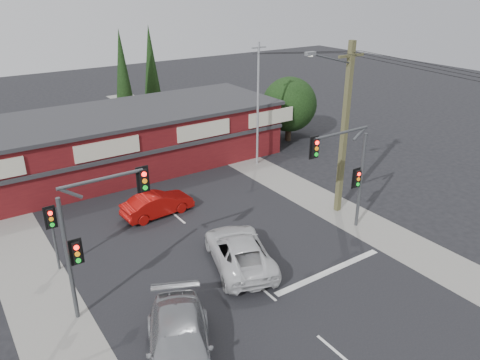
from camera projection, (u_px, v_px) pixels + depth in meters
ground at (252, 280)px, 21.84m from camera, size 120.00×120.00×0.00m
road_strip at (199, 236)px, 25.64m from camera, size 14.00×70.00×0.01m
verge_left at (36, 288)px, 21.27m from camera, size 3.00×70.00×0.02m
verge_right at (315, 198)px, 30.01m from camera, size 3.00×70.00×0.02m
stop_line at (329, 271)px, 22.50m from camera, size 6.50×0.35×0.01m
white_suv at (239, 251)px, 22.76m from camera, size 4.22×6.14×1.56m
silver_suv at (180, 346)px, 16.79m from camera, size 4.49×6.20×1.67m
red_sedan at (158, 204)px, 27.65m from camera, size 4.37×1.79×1.41m
lane_dashes at (179, 218)px, 27.50m from camera, size 0.12×52.51×0.01m
shop_building at (103, 143)px, 33.40m from camera, size 27.30×8.40×4.22m
tree_cluster at (288, 106)px, 39.99m from camera, size 5.90×5.10×5.50m
conifer_near at (123, 74)px, 39.71m from camera, size 1.80×1.80×9.25m
conifer_far at (151, 67)px, 43.03m from camera, size 1.80×1.80×9.25m
traffic_mast_left at (92, 227)px, 18.50m from camera, size 3.77×0.27×5.97m
traffic_mast_right at (348, 165)px, 24.57m from camera, size 3.96×0.27×5.97m
pedestal_signal at (52, 225)px, 21.75m from camera, size 0.55×0.27×3.38m
utility_pole at (343, 125)px, 26.27m from camera, size 4.38×0.59×10.00m
steel_pole at (258, 103)px, 33.73m from camera, size 1.20×0.16×9.00m
power_lines at (442, 75)px, 20.73m from camera, size 2.01×29.00×1.22m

